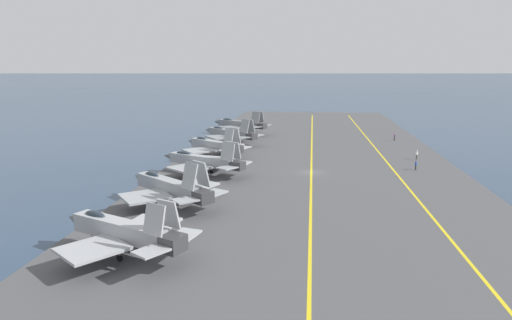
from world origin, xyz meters
name	(u,v)px	position (x,y,z in m)	size (l,w,h in m)	color
ground_plane	(311,175)	(0.00, 0.00, 0.00)	(2000.00, 2000.00, 0.00)	#2D425B
carrier_deck	(311,174)	(0.00, 0.00, 0.20)	(207.19, 52.84, 0.40)	#4C4C4F
deck_stripe_foul_line	(397,175)	(0.00, -14.53, 0.40)	(186.47, 0.36, 0.01)	yellow
deck_stripe_centerline	(311,172)	(0.00, 0.00, 0.40)	(186.47, 0.36, 0.01)	yellow
parked_jet_nearest	(122,231)	(-37.39, 18.23, 2.90)	(13.52, 15.48, 6.24)	#A8AAAF
parked_jet_second	(170,187)	(-20.70, 18.71, 2.83)	(14.22, 15.70, 6.62)	#9EA3A8
parked_jet_third	(203,161)	(-3.45, 18.30, 2.71)	(13.79, 16.92, 6.01)	#9EA3A8
parked_jet_fourth	(214,145)	(11.50, 19.64, 2.78)	(13.66, 14.97, 6.38)	#9EA3A8
parked_jet_fifth	(230,133)	(27.21, 19.16, 2.90)	(13.52, 15.97, 6.25)	gray
parked_jet_sixth	(240,124)	(43.24, 19.35, 3.05)	(13.21, 16.98, 6.32)	gray
crew_blue_vest	(416,165)	(4.16, -18.38, 1.34)	(0.46, 0.42, 1.71)	#383328
crew_purple_vest	(394,137)	(36.48, -20.14, 1.36)	(0.39, 0.28, 1.74)	#383328
crew_white_vest	(417,154)	(13.81, -20.60, 1.41)	(0.42, 0.46, 1.83)	#4C473D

